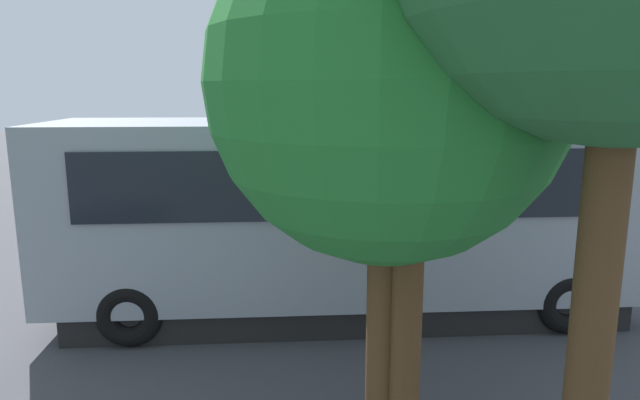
{
  "coord_description": "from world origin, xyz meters",
  "views": [
    {
      "loc": [
        2.91,
        14.05,
        3.76
      ],
      "look_at": [
        1.33,
        0.74,
        1.1
      ],
      "focal_mm": 31.6,
      "sensor_mm": 36.0,
      "label": 1
    }
  ],
  "objects_px": {
    "spectator_left": "(359,221)",
    "spectator_centre": "(316,219)",
    "traffic_cone": "(354,215)",
    "spectator_far_left": "(413,218)",
    "tree_left": "(388,55)",
    "tour_bus": "(346,218)",
    "parked_motorcycle_silver": "(278,252)",
    "spectator_right": "(265,220)",
    "stunt_motorcycle": "(297,188)"
  },
  "relations": [
    {
      "from": "traffic_cone",
      "to": "tree_left",
      "type": "height_order",
      "value": "tree_left"
    },
    {
      "from": "spectator_right",
      "to": "stunt_motorcycle",
      "type": "distance_m",
      "value": 3.87
    },
    {
      "from": "spectator_far_left",
      "to": "parked_motorcycle_silver",
      "type": "xyz_separation_m",
      "value": [
        2.94,
        0.48,
        -0.53
      ]
    },
    {
      "from": "tree_left",
      "to": "spectator_centre",
      "type": "bearing_deg",
      "value": -90.23
    },
    {
      "from": "spectator_far_left",
      "to": "spectator_right",
      "type": "bearing_deg",
      "value": -3.99
    },
    {
      "from": "spectator_left",
      "to": "traffic_cone",
      "type": "distance_m",
      "value": 3.73
    },
    {
      "from": "spectator_far_left",
      "to": "parked_motorcycle_silver",
      "type": "height_order",
      "value": "spectator_far_left"
    },
    {
      "from": "tree_left",
      "to": "stunt_motorcycle",
      "type": "bearing_deg",
      "value": -89.54
    },
    {
      "from": "spectator_right",
      "to": "tree_left",
      "type": "bearing_deg",
      "value": 99.39
    },
    {
      "from": "spectator_right",
      "to": "traffic_cone",
      "type": "height_order",
      "value": "spectator_right"
    },
    {
      "from": "tour_bus",
      "to": "spectator_left",
      "type": "height_order",
      "value": "tour_bus"
    },
    {
      "from": "spectator_far_left",
      "to": "parked_motorcycle_silver",
      "type": "relative_size",
      "value": 0.84
    },
    {
      "from": "spectator_right",
      "to": "spectator_centre",
      "type": "bearing_deg",
      "value": 177.82
    },
    {
      "from": "tour_bus",
      "to": "spectator_centre",
      "type": "height_order",
      "value": "tour_bus"
    },
    {
      "from": "spectator_left",
      "to": "spectator_centre",
      "type": "bearing_deg",
      "value": -18.53
    },
    {
      "from": "spectator_left",
      "to": "parked_motorcycle_silver",
      "type": "xyz_separation_m",
      "value": [
        1.73,
        0.37,
        -0.53
      ]
    },
    {
      "from": "spectator_left",
      "to": "tree_left",
      "type": "xyz_separation_m",
      "value": [
        0.91,
        6.09,
        3.07
      ]
    },
    {
      "from": "stunt_motorcycle",
      "to": "traffic_cone",
      "type": "relative_size",
      "value": 2.87
    },
    {
      "from": "spectator_centre",
      "to": "spectator_far_left",
      "type": "bearing_deg",
      "value": 175.07
    },
    {
      "from": "parked_motorcycle_silver",
      "to": "tour_bus",
      "type": "bearing_deg",
      "value": 117.47
    },
    {
      "from": "tour_bus",
      "to": "spectator_right",
      "type": "distance_m",
      "value": 3.08
    },
    {
      "from": "parked_motorcycle_silver",
      "to": "traffic_cone",
      "type": "xyz_separation_m",
      "value": [
        -2.27,
        -3.99,
        -0.18
      ]
    },
    {
      "from": "tour_bus",
      "to": "parked_motorcycle_silver",
      "type": "distance_m",
      "value": 2.55
    },
    {
      "from": "stunt_motorcycle",
      "to": "tree_left",
      "type": "bearing_deg",
      "value": 90.46
    },
    {
      "from": "tour_bus",
      "to": "spectator_far_left",
      "type": "xyz_separation_m",
      "value": [
        -1.89,
        -2.5,
        -0.63
      ]
    },
    {
      "from": "tree_left",
      "to": "spectator_right",
      "type": "bearing_deg",
      "value": -80.61
    },
    {
      "from": "parked_motorcycle_silver",
      "to": "tree_left",
      "type": "height_order",
      "value": "tree_left"
    },
    {
      "from": "spectator_left",
      "to": "parked_motorcycle_silver",
      "type": "bearing_deg",
      "value": 12.03
    },
    {
      "from": "spectator_centre",
      "to": "tree_left",
      "type": "distance_m",
      "value": 7.08
    },
    {
      "from": "spectator_centre",
      "to": "traffic_cone",
      "type": "height_order",
      "value": "spectator_centre"
    },
    {
      "from": "spectator_left",
      "to": "tree_left",
      "type": "distance_m",
      "value": 6.88
    },
    {
      "from": "stunt_motorcycle",
      "to": "tree_left",
      "type": "relative_size",
      "value": 0.3
    },
    {
      "from": "parked_motorcycle_silver",
      "to": "stunt_motorcycle",
      "type": "bearing_deg",
      "value": -99.39
    },
    {
      "from": "spectator_right",
      "to": "parked_motorcycle_silver",
      "type": "bearing_deg",
      "value": 109.11
    },
    {
      "from": "parked_motorcycle_silver",
      "to": "traffic_cone",
      "type": "distance_m",
      "value": 4.59
    },
    {
      "from": "spectator_right",
      "to": "spectator_left",
      "type": "bearing_deg",
      "value": 170.27
    },
    {
      "from": "spectator_centre",
      "to": "spectator_right",
      "type": "height_order",
      "value": "spectator_right"
    },
    {
      "from": "spectator_right",
      "to": "traffic_cone",
      "type": "xyz_separation_m",
      "value": [
        -2.52,
        -3.28,
        -0.71
      ]
    },
    {
      "from": "tour_bus",
      "to": "spectator_right",
      "type": "height_order",
      "value": "tour_bus"
    },
    {
      "from": "parked_motorcycle_silver",
      "to": "tree_left",
      "type": "distance_m",
      "value": 6.8
    },
    {
      "from": "tour_bus",
      "to": "tree_left",
      "type": "bearing_deg",
      "value": 86.42
    },
    {
      "from": "spectator_left",
      "to": "spectator_centre",
      "type": "distance_m",
      "value": 0.93
    },
    {
      "from": "spectator_centre",
      "to": "traffic_cone",
      "type": "xyz_separation_m",
      "value": [
        -1.43,
        -3.32,
        -0.7
      ]
    },
    {
      "from": "spectator_centre",
      "to": "traffic_cone",
      "type": "distance_m",
      "value": 3.69
    },
    {
      "from": "tour_bus",
      "to": "spectator_far_left",
      "type": "distance_m",
      "value": 3.2
    },
    {
      "from": "parked_motorcycle_silver",
      "to": "traffic_cone",
      "type": "relative_size",
      "value": 3.25
    },
    {
      "from": "tree_left",
      "to": "spectator_left",
      "type": "bearing_deg",
      "value": -98.52
    },
    {
      "from": "spectator_far_left",
      "to": "spectator_right",
      "type": "distance_m",
      "value": 3.19
    },
    {
      "from": "tour_bus",
      "to": "traffic_cone",
      "type": "relative_size",
      "value": 15.29
    },
    {
      "from": "parked_motorcycle_silver",
      "to": "traffic_cone",
      "type": "bearing_deg",
      "value": -119.65
    }
  ]
}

